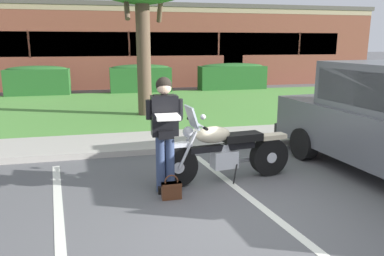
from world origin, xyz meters
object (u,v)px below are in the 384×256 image
handbag (172,189)px  hedge_center_left (141,78)px  motorcycle (230,151)px  rider_person (165,126)px  hedge_center_right (232,76)px  brick_building (125,45)px  hedge_left (38,80)px

handbag → hedge_center_left: (0.67, 11.50, 0.51)m
motorcycle → handbag: 1.22m
rider_person → hedge_center_right: bearing=66.3°
brick_building → handbag: bearing=-91.1°
rider_person → handbag: size_ratio=4.74×
hedge_center_right → motorcycle: bearing=-109.3°
hedge_left → brick_building: size_ratio=0.10×
motorcycle → hedge_left: (-4.59, 10.97, 0.16)m
motorcycle → brick_building: size_ratio=0.09×
motorcycle → rider_person: rider_person is taller
rider_person → handbag: rider_person is taller
hedge_center_right → brick_building: (-4.55, 5.53, 1.35)m
motorcycle → hedge_center_left: 10.98m
motorcycle → hedge_left: size_ratio=0.89×
hedge_left → hedge_center_left: (4.21, -0.00, -0.00)m
hedge_center_left → hedge_center_right: same height
motorcycle → handbag: bearing=-153.0°
motorcycle → rider_person: 1.22m
handbag → brick_building: bearing=88.9°
rider_person → hedge_center_left: rider_person is taller
motorcycle → hedge_center_left: size_ratio=0.85×
rider_person → brick_building: (0.37, 16.74, 0.99)m
motorcycle → hedge_center_left: bearing=92.0°
rider_person → brick_building: size_ratio=0.07×
motorcycle → hedge_center_right: size_ratio=0.73×
motorcycle → hedge_left: 11.89m
handbag → hedge_left: 12.05m
hedge_left → handbag: bearing=-72.9°
rider_person → brick_building: 16.78m
hedge_center_left → brick_building: size_ratio=0.10×
rider_person → hedge_left: bearing=107.4°
handbag → brick_building: size_ratio=0.01×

